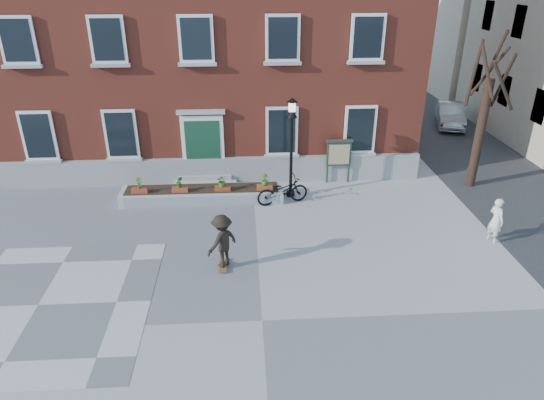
{
  "coord_description": "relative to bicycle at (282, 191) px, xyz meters",
  "views": [
    {
      "loc": [
        -0.36,
        -9.85,
        8.24
      ],
      "look_at": [
        0.5,
        4.0,
        1.5
      ],
      "focal_mm": 32.0,
      "sensor_mm": 36.0,
      "label": 1
    }
  ],
  "objects": [
    {
      "name": "brick_building",
      "position": [
        -3.07,
        7.19,
        5.77
      ],
      "size": [
        18.4,
        10.85,
        12.6
      ],
      "color": "#993B29",
      "rests_on": "ground"
    },
    {
      "name": "skateboarder",
      "position": [
        -2.13,
        -4.24,
        0.38
      ],
      "size": [
        1.21,
        1.2,
        1.75
      ],
      "color": "brown",
      "rests_on": "ground"
    },
    {
      "name": "ground",
      "position": [
        -1.07,
        -6.78,
        -0.53
      ],
      "size": [
        100.0,
        100.0,
        0.0
      ],
      "primitive_type": "plane",
      "color": "#959598",
      "rests_on": "ground"
    },
    {
      "name": "bystander",
      "position": [
        6.7,
        -3.24,
        0.24
      ],
      "size": [
        0.52,
        0.65,
        1.55
      ],
      "primitive_type": "imported",
      "rotation": [
        0.0,
        0.0,
        1.87
      ],
      "color": "silver",
      "rests_on": "ground"
    },
    {
      "name": "bare_tree",
      "position": [
        7.94,
        1.23,
        2.26
      ],
      "size": [
        1.83,
        1.83,
        6.16
      ],
      "color": "#322016",
      "rests_on": "ground"
    },
    {
      "name": "checker_patch",
      "position": [
        -7.07,
        -5.78,
        -0.52
      ],
      "size": [
        6.0,
        6.0,
        0.01
      ],
      "primitive_type": "cube",
      "color": "slate",
      "rests_on": "ground"
    },
    {
      "name": "notice_board",
      "position": [
        2.47,
        1.87,
        0.73
      ],
      "size": [
        1.1,
        0.16,
        1.87
      ],
      "color": "#183123",
      "rests_on": "ground"
    },
    {
      "name": "bicycle",
      "position": [
        0.0,
        0.0,
        0.0
      ],
      "size": [
        2.13,
        1.21,
        1.06
      ],
      "primitive_type": "imported",
      "rotation": [
        0.0,
        0.0,
        1.84
      ],
      "color": "black",
      "rests_on": "ground"
    },
    {
      "name": "parked_car",
      "position": [
        10.28,
        9.4,
        0.11
      ],
      "size": [
        2.41,
        4.12,
        1.28
      ],
      "primitive_type": "imported",
      "rotation": [
        0.0,
        0.0,
        -0.29
      ],
      "color": "#B0B2B5",
      "rests_on": "ground"
    },
    {
      "name": "planter_assembly",
      "position": [
        -3.06,
        0.39,
        -0.22
      ],
      "size": [
        6.2,
        1.12,
        1.15
      ],
      "color": "#B9B9B4",
      "rests_on": "ground"
    },
    {
      "name": "lamp_post",
      "position": [
        0.37,
        0.64,
        2.01
      ],
      "size": [
        0.4,
        0.4,
        3.93
      ],
      "color": "black",
      "rests_on": "ground"
    }
  ]
}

